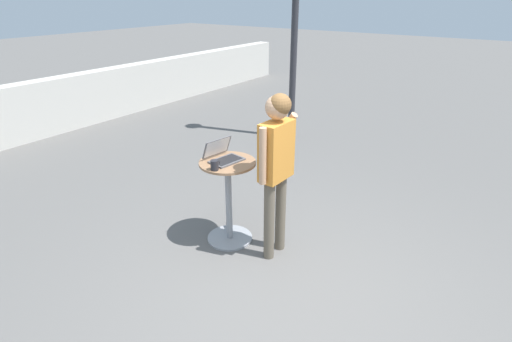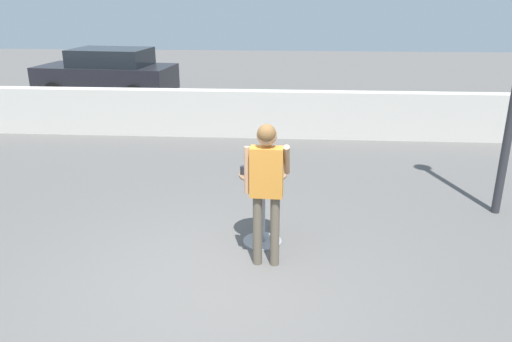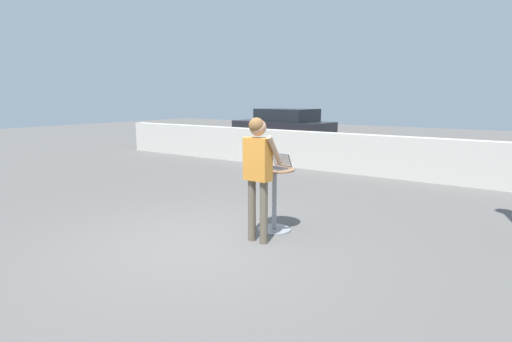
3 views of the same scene
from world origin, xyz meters
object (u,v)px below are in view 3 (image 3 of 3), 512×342
laptop (277,165)px  parked_car_near_street (284,127)px  cafe_table (274,196)px  standing_person (258,164)px  coffee_mug (260,164)px

laptop → parked_car_near_street: size_ratio=0.09×
cafe_table → parked_car_near_street: bearing=120.2°
standing_person → parked_car_near_street: 10.91m
cafe_table → coffee_mug: size_ratio=8.09×
laptop → parked_car_near_street: bearing=120.4°
laptop → parked_car_near_street: 10.34m
cafe_table → standing_person: standing_person is taller
laptop → coffee_mug: (-0.25, -0.09, 0.00)m
coffee_mug → standing_person: standing_person is taller
cafe_table → parked_car_near_street: parked_car_near_street is taller
laptop → coffee_mug: bearing=-159.3°
standing_person → parked_car_near_street: standing_person is taller
coffee_mug → parked_car_near_street: parked_car_near_street is taller
coffee_mug → parked_car_near_street: 10.30m
standing_person → parked_car_near_street: (-5.30, 9.53, -0.30)m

